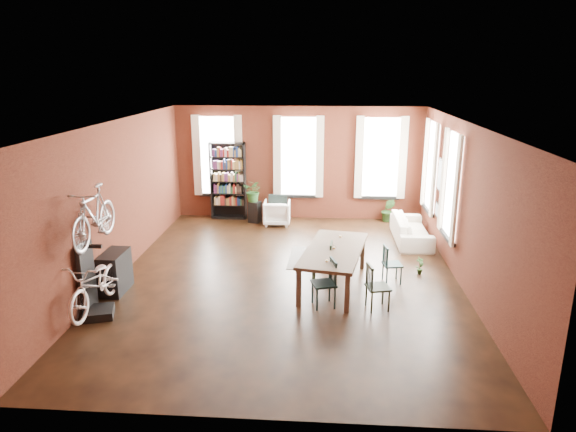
# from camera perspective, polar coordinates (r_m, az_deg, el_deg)

# --- Properties ---
(room) EXTENTS (9.00, 9.04, 3.22)m
(room) POSITION_cam_1_polar(r_m,az_deg,el_deg) (10.72, 1.45, 4.98)
(room) COLOR black
(room) RESTS_ON ground
(dining_table) EXTENTS (1.48, 2.48, 0.79)m
(dining_table) POSITION_cam_1_polar(r_m,az_deg,el_deg) (10.27, 5.08, -5.73)
(dining_table) COLOR brown
(dining_table) RESTS_ON ground
(dining_chair_a) EXTENTS (0.51, 0.51, 0.89)m
(dining_chair_a) POSITION_cam_1_polar(r_m,az_deg,el_deg) (9.42, 3.99, -7.48)
(dining_chair_a) COLOR #173133
(dining_chair_a) RESTS_ON ground
(dining_chair_b) EXTENTS (0.44, 0.44, 0.88)m
(dining_chair_b) POSITION_cam_1_polar(r_m,az_deg,el_deg) (10.34, 3.82, -5.27)
(dining_chair_b) COLOR #1C2E1B
(dining_chair_b) RESTS_ON ground
(dining_chair_c) EXTENTS (0.47, 0.47, 0.85)m
(dining_chair_c) POSITION_cam_1_polar(r_m,az_deg,el_deg) (9.43, 9.97, -7.78)
(dining_chair_c) COLOR black
(dining_chair_c) RESTS_ON ground
(dining_chair_d) EXTENTS (0.41, 0.41, 0.78)m
(dining_chair_d) POSITION_cam_1_polar(r_m,az_deg,el_deg) (10.62, 11.52, -5.28)
(dining_chair_d) COLOR #193838
(dining_chair_d) RESTS_ON ground
(bookshelf) EXTENTS (1.00, 0.32, 2.20)m
(bookshelf) POSITION_cam_1_polar(r_m,az_deg,el_deg) (14.78, -6.66, 3.89)
(bookshelf) COLOR black
(bookshelf) RESTS_ON ground
(white_armchair) EXTENTS (0.73, 0.69, 0.74)m
(white_armchair) POSITION_cam_1_polar(r_m,az_deg,el_deg) (14.25, -1.24, 0.50)
(white_armchair) COLOR white
(white_armchair) RESTS_ON ground
(cream_sofa) EXTENTS (0.61, 2.08, 0.81)m
(cream_sofa) POSITION_cam_1_polar(r_m,az_deg,el_deg) (13.24, 13.57, -1.01)
(cream_sofa) COLOR beige
(cream_sofa) RESTS_ON ground
(striped_rug) EXTENTS (0.99, 1.52, 0.01)m
(striped_rug) POSITION_cam_1_polar(r_m,az_deg,el_deg) (11.83, 2.42, -4.69)
(striped_rug) COLOR black
(striped_rug) RESTS_ON ground
(bike_trainer) EXTENTS (0.63, 0.63, 0.15)m
(bike_trainer) POSITION_cam_1_polar(r_m,az_deg,el_deg) (9.75, -20.28, -10.03)
(bike_trainer) COLOR black
(bike_trainer) RESTS_ON ground
(bike_wall_rack) EXTENTS (0.16, 0.60, 1.30)m
(bike_wall_rack) POSITION_cam_1_polar(r_m,az_deg,el_deg) (9.75, -21.43, -6.44)
(bike_wall_rack) COLOR black
(bike_wall_rack) RESTS_ON ground
(console_table) EXTENTS (0.40, 0.80, 0.80)m
(console_table) POSITION_cam_1_polar(r_m,az_deg,el_deg) (10.55, -18.65, -5.92)
(console_table) COLOR black
(console_table) RESTS_ON ground
(plant_stand) EXTENTS (0.37, 0.37, 0.59)m
(plant_stand) POSITION_cam_1_polar(r_m,az_deg,el_deg) (14.51, -3.70, 0.46)
(plant_stand) COLOR black
(plant_stand) RESTS_ON ground
(plant_by_sofa) EXTENTS (0.52, 0.74, 0.30)m
(plant_by_sofa) POSITION_cam_1_polar(r_m,az_deg,el_deg) (14.82, 11.02, -0.06)
(plant_by_sofa) COLOR #295020
(plant_by_sofa) RESTS_ON ground
(plant_small) EXTENTS (0.39, 0.41, 0.13)m
(plant_small) POSITION_cam_1_polar(r_m,az_deg,el_deg) (11.28, 14.39, -5.93)
(plant_small) COLOR #2B5221
(plant_small) RESTS_ON ground
(bicycle_floor) EXTENTS (0.65, 0.95, 1.76)m
(bicycle_floor) POSITION_cam_1_polar(r_m,az_deg,el_deg) (9.41, -20.83, -4.73)
(bicycle_floor) COLOR silver
(bicycle_floor) RESTS_ON bike_trainer
(bicycle_hung) EXTENTS (0.47, 1.00, 1.66)m
(bicycle_hung) POSITION_cam_1_polar(r_m,az_deg,el_deg) (9.21, -20.96, 2.02)
(bicycle_hung) COLOR #A5A8AD
(bicycle_hung) RESTS_ON bike_wall_rack
(plant_on_stand) EXTENTS (0.71, 0.75, 0.48)m
(plant_on_stand) POSITION_cam_1_polar(r_m,az_deg,el_deg) (14.39, -3.83, 2.54)
(plant_on_stand) COLOR #265622
(plant_on_stand) RESTS_ON plant_stand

